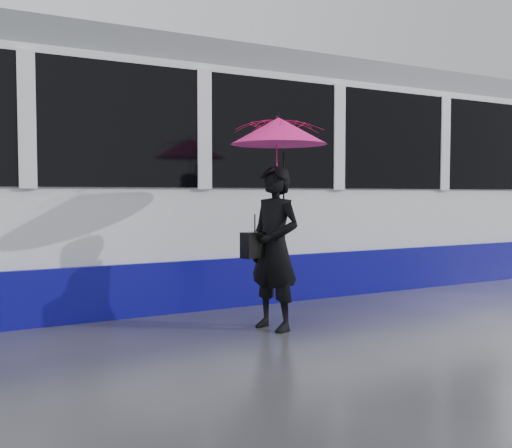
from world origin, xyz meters
TOP-DOWN VIEW (x-y plane):
  - ground at (0.00, 0.00)m, footprint 90.00×90.00m
  - rails at (0.00, 2.50)m, footprint 34.00×1.51m
  - woman at (0.98, 0.00)m, footprint 0.58×0.72m
  - umbrella at (1.03, 0.00)m, footprint 1.27×1.27m
  - handbag at (0.76, 0.02)m, footprint 0.33×0.22m

SIDE VIEW (x-z plane):
  - ground at x=0.00m, z-range 0.00..0.00m
  - rails at x=0.00m, z-range 0.00..0.02m
  - woman at x=0.98m, z-range 0.00..1.72m
  - handbag at x=0.76m, z-range 0.68..1.12m
  - umbrella at x=1.03m, z-range 1.30..2.46m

